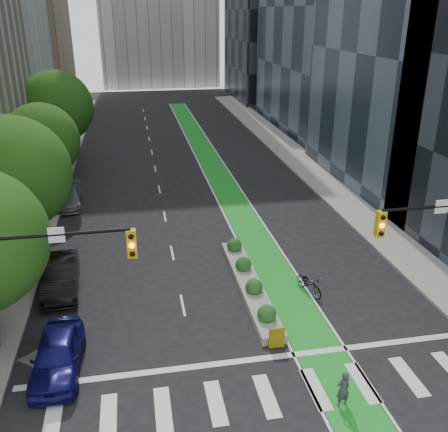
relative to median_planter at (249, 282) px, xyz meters
name	(u,v)px	position (x,y,z in m)	size (l,w,h in m)	color
ground	(260,378)	(-1.20, -7.04, -0.37)	(160.00, 160.00, 0.00)	black
sidewalk_left	(45,191)	(-13.00, 17.96, -0.30)	(3.60, 90.00, 0.15)	gray
sidewalk_right	(318,175)	(10.60, 17.96, -0.30)	(3.60, 90.00, 0.15)	gray
bike_lane_paint	(213,166)	(1.80, 22.96, -0.37)	(2.20, 70.00, 0.01)	#1A9325
building_tan_far	(14,17)	(-21.20, 58.96, 12.63)	(14.00, 16.00, 26.00)	tan
building_dark_end	(278,9)	(18.80, 60.96, 13.63)	(14.00, 18.00, 28.00)	black
tree_mid	(12,174)	(-12.20, 4.96, 5.20)	(6.40, 6.40, 8.78)	black
tree_midfar	(41,142)	(-12.20, 14.96, 4.57)	(5.60, 5.60, 7.76)	black
tree_far	(57,107)	(-12.20, 24.96, 5.32)	(6.60, 6.60, 9.00)	black
signal_left	(18,291)	(-9.90, -6.57, 4.41)	(6.14, 0.51, 7.20)	black
median_planter	(249,282)	(0.00, 0.00, 0.00)	(1.20, 10.26, 1.10)	gray
bicycle	(309,284)	(3.00, -1.03, 0.16)	(0.70, 2.02, 1.06)	gray
cyclist	(343,389)	(1.45, -9.04, 0.40)	(0.56, 0.37, 1.55)	#37333E
parked_car_left_near	(58,355)	(-9.25, -5.04, 0.43)	(1.89, 4.69, 1.60)	#0F0D52
parked_car_left_mid	(61,276)	(-9.86, 1.67, 0.45)	(1.75, 5.02, 1.65)	black
parked_car_left_far	(69,197)	(-10.70, 14.46, 0.31)	(1.91, 4.70, 1.36)	slate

